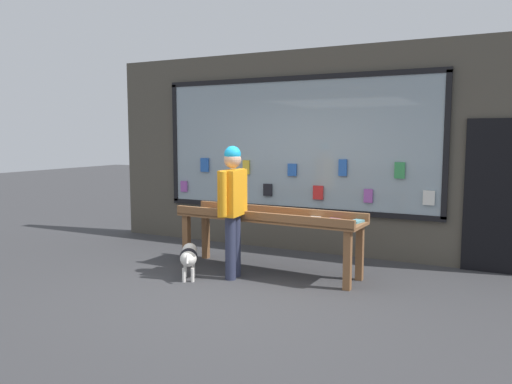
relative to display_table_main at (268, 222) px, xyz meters
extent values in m
plane|color=#38383A|center=(0.00, -0.92, -0.70)|extent=(40.00, 40.00, 0.00)
cube|color=#4C473D|center=(0.00, 1.48, 0.91)|extent=(7.19, 0.20, 3.22)
cube|color=#8C9EA8|center=(-0.19, 1.35, 1.03)|extent=(4.59, 0.03, 2.08)
cube|color=black|center=(-0.19, 1.35, 2.06)|extent=(4.67, 0.06, 0.08)
cube|color=black|center=(-0.19, 1.35, -0.01)|extent=(4.67, 0.06, 0.08)
cube|color=black|center=(-2.48, 1.35, 1.03)|extent=(0.08, 0.06, 2.08)
cube|color=black|center=(2.10, 1.35, 1.03)|extent=(0.08, 0.06, 2.08)
cube|color=#994CA5|center=(-2.29, 1.31, 0.26)|extent=(0.13, 0.03, 0.19)
cube|color=#2659B2|center=(-1.85, 1.31, 0.66)|extent=(0.16, 0.03, 0.24)
cube|color=#2659B2|center=(-1.42, 1.31, 0.27)|extent=(0.16, 0.03, 0.20)
cube|color=yellow|center=(-1.03, 1.31, 0.64)|extent=(0.12, 0.03, 0.23)
cube|color=black|center=(-0.63, 1.31, 0.28)|extent=(0.15, 0.03, 0.20)
cube|color=#2659B2|center=(-0.20, 1.31, 0.62)|extent=(0.15, 0.03, 0.20)
cube|color=red|center=(0.24, 1.31, 0.28)|extent=(0.16, 0.03, 0.22)
cube|color=#2659B2|center=(0.63, 1.31, 0.68)|extent=(0.13, 0.03, 0.25)
cube|color=#994CA5|center=(1.03, 1.31, 0.27)|extent=(0.13, 0.03, 0.21)
cube|color=#338C4C|center=(1.48, 1.31, 0.66)|extent=(0.15, 0.03, 0.24)
cube|color=silver|center=(1.90, 1.31, 0.29)|extent=(0.16, 0.03, 0.21)
cube|color=black|center=(2.80, 1.35, 0.35)|extent=(0.90, 0.04, 2.10)
cube|color=brown|center=(-1.22, -0.19, -0.34)|extent=(0.09, 0.09, 0.73)
cube|color=brown|center=(1.20, -0.30, -0.34)|extent=(0.09, 0.09, 0.73)
cube|color=brown|center=(-1.20, 0.29, -0.34)|extent=(0.09, 0.09, 0.73)
cube|color=brown|center=(1.22, 0.18, -0.34)|extent=(0.09, 0.09, 0.73)
cube|color=brown|center=(0.00, 0.00, 0.05)|extent=(2.64, 0.76, 0.04)
cube|color=brown|center=(-0.01, -0.29, 0.11)|extent=(2.62, 0.18, 0.12)
cube|color=brown|center=(0.01, 0.29, 0.11)|extent=(2.62, 0.18, 0.12)
cube|color=orange|center=(-1.15, 0.15, 0.08)|extent=(0.17, 0.20, 0.02)
cube|color=#2659B2|center=(-0.87, -0.02, 0.08)|extent=(0.16, 0.21, 0.02)
cube|color=#2659B2|center=(-0.62, 0.08, 0.08)|extent=(0.19, 0.23, 0.03)
cube|color=silver|center=(-0.29, -0.03, 0.08)|extent=(0.20, 0.26, 0.02)
cube|color=red|center=(-0.02, -0.11, 0.08)|extent=(0.20, 0.26, 0.02)
cube|color=orange|center=(0.27, 0.00, 0.08)|extent=(0.18, 0.25, 0.02)
cube|color=silver|center=(0.62, 0.14, 0.08)|extent=(0.17, 0.24, 0.02)
cube|color=#994CA5|center=(0.89, 0.05, 0.08)|extent=(0.18, 0.22, 0.02)
cube|color=#5999A5|center=(1.19, 0.08, 0.08)|extent=(0.17, 0.23, 0.03)
cylinder|color=#2D334C|center=(-0.29, -0.54, -0.28)|extent=(0.14, 0.14, 0.84)
cylinder|color=#2D334C|center=(-0.31, -0.38, -0.28)|extent=(0.14, 0.14, 0.84)
cube|color=orange|center=(-0.30, -0.46, 0.43)|extent=(0.27, 0.49, 0.59)
cylinder|color=orange|center=(-0.27, -0.75, 0.44)|extent=(0.09, 0.09, 0.56)
cylinder|color=orange|center=(-0.33, -0.17, 0.44)|extent=(0.09, 0.09, 0.56)
sphere|color=tan|center=(-0.30, -0.46, 0.86)|extent=(0.23, 0.23, 0.23)
sphere|color=#19A5E0|center=(-0.30, -0.46, 0.93)|extent=(0.21, 0.21, 0.21)
ellipsoid|color=white|center=(-0.78, -0.79, -0.41)|extent=(0.38, 0.44, 0.22)
ellipsoid|color=black|center=(-0.78, -0.79, -0.40)|extent=(0.32, 0.32, 0.23)
sphere|color=white|center=(-0.89, -0.59, -0.37)|extent=(0.20, 0.20, 0.20)
cylinder|color=white|center=(-0.66, -0.98, -0.38)|extent=(0.07, 0.10, 0.12)
cylinder|color=white|center=(-0.79, -0.66, -0.61)|extent=(0.04, 0.04, 0.18)
cylinder|color=white|center=(-0.88, -0.72, -0.61)|extent=(0.04, 0.04, 0.18)
cylinder|color=white|center=(-0.67, -0.86, -0.61)|extent=(0.04, 0.04, 0.18)
cylinder|color=white|center=(-0.77, -0.92, -0.61)|extent=(0.04, 0.04, 0.18)
camera|label=1|loc=(2.84, -6.07, 1.16)|focal=35.00mm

